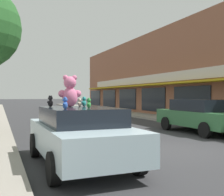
# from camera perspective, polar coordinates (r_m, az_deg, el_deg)

# --- Properties ---
(ground_plane) EXTENTS (260.00, 260.00, 0.00)m
(ground_plane) POSITION_cam_1_polar(r_m,az_deg,el_deg) (9.39, 12.56, -10.27)
(ground_plane) COLOR #333335
(storefront_row) EXTENTS (16.68, 36.14, 7.28)m
(storefront_row) POSITION_cam_1_polar(r_m,az_deg,el_deg) (29.08, 21.77, 4.21)
(storefront_row) COLOR #9E6047
(storefront_row) RESTS_ON ground_plane
(plush_art_car) EXTENTS (2.12, 4.49, 1.45)m
(plush_art_car) POSITION_cam_1_polar(r_m,az_deg,el_deg) (7.19, -6.56, -7.23)
(plush_art_car) COLOR #ADC6D1
(plush_art_car) RESTS_ON ground_plane
(teddy_bear_giant) EXTENTS (0.63, 0.40, 0.84)m
(teddy_bear_giant) POSITION_cam_1_polar(r_m,az_deg,el_deg) (7.47, -8.54, 1.29)
(teddy_bear_giant) COLOR pink
(teddy_bear_giant) RESTS_ON plush_art_car
(teddy_bear_cream) EXTENTS (0.15, 0.16, 0.23)m
(teddy_bear_cream) POSITION_cam_1_polar(r_m,az_deg,el_deg) (7.86, -6.59, -0.90)
(teddy_bear_cream) COLOR beige
(teddy_bear_cream) RESTS_ON plush_art_car
(teddy_bear_teal) EXTENTS (0.18, 0.18, 0.27)m
(teddy_bear_teal) POSITION_cam_1_polar(r_m,az_deg,el_deg) (7.88, -5.71, -0.73)
(teddy_bear_teal) COLOR teal
(teddy_bear_teal) RESTS_ON plush_art_car
(teddy_bear_blue) EXTENTS (0.15, 0.21, 0.27)m
(teddy_bear_blue) POSITION_cam_1_polar(r_m,az_deg,el_deg) (6.37, -9.51, -1.04)
(teddy_bear_blue) COLOR blue
(teddy_bear_blue) RESTS_ON plush_art_car
(teddy_bear_black) EXTENTS (0.20, 0.21, 0.31)m
(teddy_bear_black) POSITION_cam_1_polar(r_m,az_deg,el_deg) (7.57, -12.42, -0.68)
(teddy_bear_black) COLOR black
(teddy_bear_black) RESTS_ON plush_art_car
(teddy_bear_green) EXTENTS (0.15, 0.19, 0.25)m
(teddy_bear_green) POSITION_cam_1_polar(r_m,az_deg,el_deg) (6.71, -4.74, -1.06)
(teddy_bear_green) COLOR green
(teddy_bear_green) RESTS_ON plush_art_car
(parked_car_far_center) EXTENTS (2.14, 4.67, 1.56)m
(parked_car_far_center) POSITION_cam_1_polar(r_m,az_deg,el_deg) (13.89, 17.57, -3.32)
(parked_car_far_center) COLOR #336B3D
(parked_car_far_center) RESTS_ON ground_plane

